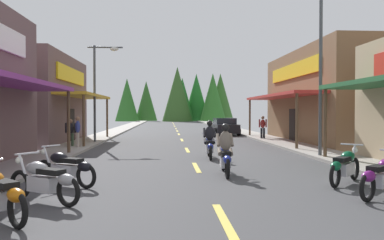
{
  "coord_description": "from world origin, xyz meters",
  "views": [
    {
      "loc": [
        -1.01,
        0.36,
        1.92
      ],
      "look_at": [
        0.39,
        21.93,
        1.46
      ],
      "focal_mm": 36.19,
      "sensor_mm": 36.0,
      "label": 1
    }
  ],
  "objects": [
    {
      "name": "pedestrian_browsing",
      "position": [
        -6.06,
        21.0,
        0.88
      ],
      "size": [
        0.57,
        0.31,
        1.54
      ],
      "rotation": [
        0.0,
        0.0,
        1.71
      ],
      "color": "#3F593F",
      "rests_on": "ground"
    },
    {
      "name": "streetlamp_right",
      "position": [
        5.04,
        15.96,
        4.44
      ],
      "size": [
        2.08,
        0.3,
        6.93
      ],
      "color": "#474C51",
      "rests_on": "ground"
    },
    {
      "name": "motorcycle_parked_right_3",
      "position": [
        3.71,
        10.3,
        0.49
      ],
      "size": [
        1.56,
        1.61,
        1.04
      ],
      "rotation": [
        0.0,
        0.0,
        0.8
      ],
      "color": "black",
      "rests_on": "ground"
    },
    {
      "name": "sidewalk_left",
      "position": [
        -5.93,
        31.26,
        0.06
      ],
      "size": [
        2.01,
        92.53,
        0.12
      ],
      "primitive_type": "cube",
      "color": "#9E9991",
      "rests_on": "ground"
    },
    {
      "name": "parked_car_curbside",
      "position": [
        3.73,
        32.11,
        0.69
      ],
      "size": [
        2.17,
        4.35,
        1.4
      ],
      "rotation": [
        0.0,
        0.0,
        1.6
      ],
      "color": "black",
      "rests_on": "ground"
    },
    {
      "name": "rider_cruising_trailing",
      "position": [
        0.74,
        16.11,
        0.66
      ],
      "size": [
        0.6,
        2.14,
        1.57
      ],
      "rotation": [
        0.0,
        0.0,
        1.51
      ],
      "color": "black",
      "rests_on": "ground"
    },
    {
      "name": "storefront_left_far",
      "position": [
        -10.09,
        24.73,
        2.67
      ],
      "size": [
        8.18,
        9.25,
        5.33
      ],
      "color": "brown",
      "rests_on": "ground"
    },
    {
      "name": "pedestrian_by_shop",
      "position": [
        -5.57,
        20.46,
        0.97
      ],
      "size": [
        0.32,
        0.56,
        1.68
      ],
      "rotation": [
        0.0,
        0.0,
        0.19
      ],
      "color": "#B2A599",
      "rests_on": "ground"
    },
    {
      "name": "treeline_backdrop",
      "position": [
        2.52,
        78.91,
        4.8
      ],
      "size": [
        24.21,
        11.92,
        10.84
      ],
      "color": "#2C5B23",
      "rests_on": "ground"
    },
    {
      "name": "pedestrian_waiting",
      "position": [
        5.46,
        26.11,
        0.94
      ],
      "size": [
        0.57,
        0.31,
        1.63
      ],
      "rotation": [
        0.0,
        0.0,
        1.7
      ],
      "color": "black",
      "rests_on": "ground"
    },
    {
      "name": "centerline_dashes",
      "position": [
        0.0,
        35.16,
        0.01
      ],
      "size": [
        0.16,
        69.29,
        0.01
      ],
      "color": "#E0C64C",
      "rests_on": "ground"
    },
    {
      "name": "ground",
      "position": [
        0.0,
        31.26,
        -0.05
      ],
      "size": [
        9.85,
        92.53,
        0.1
      ],
      "primitive_type": "cube",
      "color": "#424244"
    },
    {
      "name": "motorcycle_parked_left_3",
      "position": [
        -3.59,
        8.63,
        0.49
      ],
      "size": [
        1.84,
        1.27,
        1.04
      ],
      "rotation": [
        0.0,
        0.0,
        2.55
      ],
      "color": "black",
      "rests_on": "ground"
    },
    {
      "name": "streetlamp_left",
      "position": [
        -5.0,
        23.81,
        3.85
      ],
      "size": [
        2.08,
        0.3,
        5.87
      ],
      "color": "#474C51",
      "rests_on": "ground"
    },
    {
      "name": "motorcycle_parked_left_4",
      "position": [
        -3.62,
        10.48,
        0.49
      ],
      "size": [
        1.86,
        1.24,
        1.04
      ],
      "rotation": [
        0.0,
        0.0,
        2.57
      ],
      "color": "black",
      "rests_on": "ground"
    },
    {
      "name": "motorcycle_parked_right_2",
      "position": [
        3.82,
        8.69,
        0.49
      ],
      "size": [
        1.78,
        1.36,
        1.04
      ],
      "rotation": [
        0.0,
        0.0,
        0.64
      ],
      "color": "black",
      "rests_on": "ground"
    },
    {
      "name": "rider_cruising_lead",
      "position": [
        0.76,
        11.97,
        0.66
      ],
      "size": [
        0.6,
        2.14,
        1.57
      ],
      "rotation": [
        0.0,
        0.0,
        1.51
      ],
      "color": "black",
      "rests_on": "ground"
    },
    {
      "name": "sidewalk_right",
      "position": [
        5.93,
        31.26,
        0.06
      ],
      "size": [
        2.01,
        92.53,
        0.12
      ],
      "primitive_type": "cube",
      "color": "#9E9991",
      "rests_on": "ground"
    },
    {
      "name": "storefront_right_far",
      "position": [
        10.42,
        24.26,
        2.87
      ],
      "size": [
        8.83,
        12.39,
        5.74
      ],
      "color": "brown",
      "rests_on": "ground"
    }
  ]
}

